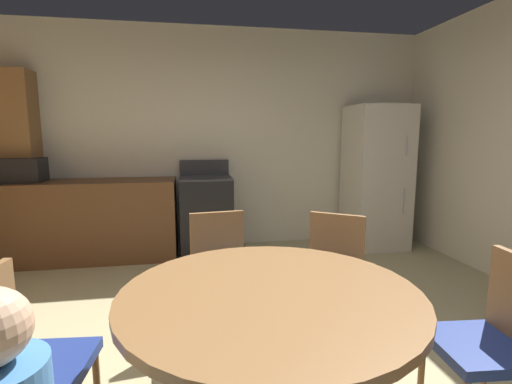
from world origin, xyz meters
TOP-DOWN VIEW (x-y plane):
  - wall_back at (0.00, 2.89)m, footprint 5.53×0.12m
  - kitchen_counter at (-1.50, 2.49)m, footprint 1.94×0.60m
  - pantry_column at (-2.25, 2.67)m, footprint 0.44×0.36m
  - oven_range at (-0.18, 2.50)m, footprint 0.60×0.60m
  - refrigerator at (1.94, 2.44)m, footprint 0.68×0.68m
  - microwave at (-2.14, 2.49)m, footprint 0.44×0.32m
  - dining_table at (-0.03, -0.46)m, footprint 1.27×1.27m
  - chair_north at (-0.16, 0.57)m, footprint 0.45×0.45m
  - chair_east at (1.00, -0.54)m, footprint 0.43×0.43m
  - chair_west at (-1.06, -0.36)m, footprint 0.44×0.44m
  - chair_northeast at (0.57, 0.38)m, footprint 0.56×0.56m

SIDE VIEW (x-z plane):
  - kitchen_counter at x=-1.50m, z-range 0.00..0.90m
  - oven_range at x=-0.18m, z-range -0.08..1.02m
  - chair_north at x=-0.16m, z-range 0.07..0.94m
  - chair_east at x=1.00m, z-range 0.07..0.94m
  - chair_west at x=-1.06m, z-range 0.07..0.94m
  - chair_northeast at x=0.57m, z-range 0.07..0.94m
  - dining_table at x=-0.03m, z-range 0.23..0.99m
  - refrigerator at x=1.94m, z-range 0.00..1.76m
  - microwave at x=-2.14m, z-range 0.90..1.16m
  - pantry_column at x=-2.25m, z-range 0.00..2.10m
  - wall_back at x=0.00m, z-range 0.00..2.70m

